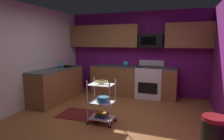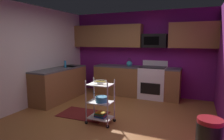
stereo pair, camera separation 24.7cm
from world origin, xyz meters
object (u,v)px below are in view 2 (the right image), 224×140
at_px(oven_range, 153,82).
at_px(kettle, 129,64).
at_px(mixing_bowl_large, 102,99).
at_px(dish_soap_bottle, 65,64).
at_px(microwave, 155,41).
at_px(fruit_bowl, 100,82).
at_px(rolling_cart, 100,102).
at_px(book_stack, 100,115).

relative_size(oven_range, kettle, 4.17).
xyz_separation_m(oven_range, kettle, (-0.74, -0.00, 0.52)).
distance_m(mixing_bowl_large, dish_soap_bottle, 2.24).
height_order(mixing_bowl_large, kettle, kettle).
distance_m(microwave, fruit_bowl, 2.58).
bearing_deg(rolling_cart, fruit_bowl, 0.00).
bearing_deg(kettle, mixing_bowl_large, -85.69).
bearing_deg(microwave, kettle, -171.64).
height_order(oven_range, dish_soap_bottle, dish_soap_bottle).
relative_size(mixing_bowl_large, book_stack, 1.03).
distance_m(microwave, rolling_cart, 2.74).
relative_size(oven_range, rolling_cart, 1.20).
bearing_deg(rolling_cart, microwave, 75.77).
bearing_deg(dish_soap_bottle, microwave, 25.77).
distance_m(microwave, kettle, 1.03).
bearing_deg(microwave, mixing_bowl_large, -103.50).
bearing_deg(mixing_bowl_large, book_stack, 180.00).
bearing_deg(oven_range, mixing_bowl_large, -104.11).
bearing_deg(book_stack, kettle, 93.51).
bearing_deg(microwave, fruit_bowl, -104.23).
xyz_separation_m(rolling_cart, mixing_bowl_large, (0.03, -0.00, 0.07)).
xyz_separation_m(microwave, dish_soap_bottle, (-2.38, -1.15, -0.68)).
relative_size(rolling_cart, dish_soap_bottle, 4.57).
relative_size(fruit_bowl, kettle, 1.03).
relative_size(mixing_bowl_large, kettle, 0.95).
height_order(rolling_cart, dish_soap_bottle, dish_soap_bottle).
relative_size(microwave, book_stack, 2.87).
xyz_separation_m(rolling_cart, book_stack, (0.00, 0.00, -0.27)).
height_order(oven_range, fruit_bowl, oven_range).
xyz_separation_m(oven_range, rolling_cart, (-0.60, -2.26, -0.03)).
relative_size(rolling_cart, fruit_bowl, 3.36).
distance_m(rolling_cart, mixing_bowl_large, 0.08).
bearing_deg(fruit_bowl, oven_range, 75.13).
bearing_deg(fruit_bowl, microwave, 75.77).
bearing_deg(mixing_bowl_large, kettle, 94.31).
relative_size(kettle, dish_soap_bottle, 1.32).
distance_m(fruit_bowl, mixing_bowl_large, 0.36).
bearing_deg(oven_range, book_stack, -104.87).
xyz_separation_m(fruit_bowl, kettle, (-0.14, 2.26, 0.12)).
height_order(rolling_cart, kettle, kettle).
bearing_deg(mixing_bowl_large, fruit_bowl, 180.00).
relative_size(microwave, mixing_bowl_large, 2.78).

